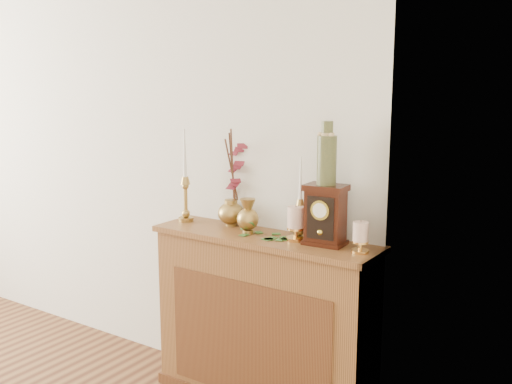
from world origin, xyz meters
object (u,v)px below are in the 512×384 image
Objects in this scene: candlestick_left at (185,191)px; bud_vase at (248,216)px; candlestick_center at (300,212)px; ceramic_vase at (327,156)px; mantel_clock at (325,215)px; ginger_jar at (236,181)px.

bud_vase is (0.45, -0.04, -0.08)m from candlestick_left.
candlestick_center is 0.28m from bud_vase.
candlestick_left is 0.92m from ceramic_vase.
mantel_clock is 0.29m from ceramic_vase.
ceramic_vase is at bearing 5.28° from bud_vase.
candlestick_center is at bearing 166.20° from mantel_clock.
candlestick_center is at bearing 13.53° from bud_vase.
mantel_clock is (0.43, 0.04, 0.05)m from bud_vase.
ginger_jar is 1.82× the size of mantel_clock.
ceramic_vase reaches higher than candlestick_left.
candlestick_left is 0.88m from mantel_clock.
candlestick_left is 0.46m from bud_vase.
candlestick_center is (0.72, 0.03, -0.03)m from candlestick_left.
mantel_clock is (0.60, -0.10, -0.10)m from ginger_jar.
ceramic_vase is (0.16, -0.03, 0.30)m from candlestick_center.
ginger_jar reaches higher than mantel_clock.
ginger_jar reaches higher than bud_vase.
candlestick_left is 1.72× the size of ceramic_vase.
ginger_jar is 0.64m from ceramic_vase.
mantel_clock is 0.97× the size of ceramic_vase.
mantel_clock reaches higher than bud_vase.
candlestick_left is at bearing -160.28° from ginger_jar.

